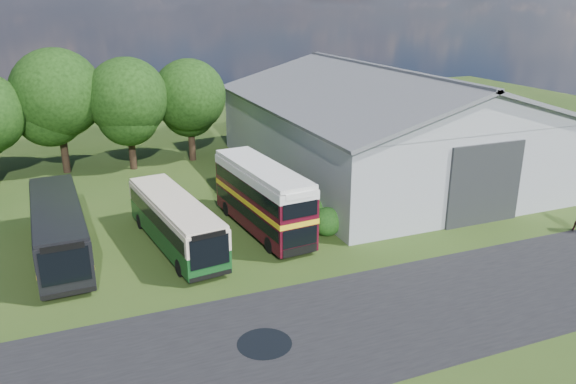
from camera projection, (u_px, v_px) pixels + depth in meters
name	position (u px, v px, depth m)	size (l,w,h in m)	color
ground	(273.00, 301.00, 25.39)	(120.00, 120.00, 0.00)	#223912
asphalt_road	(364.00, 321.00, 23.83)	(60.00, 8.00, 0.02)	black
puddle	(264.00, 344.00, 22.23)	(2.20, 2.20, 0.01)	black
storage_shed	(381.00, 119.00, 43.37)	(18.80, 24.80, 8.15)	gray
tree_mid	(57.00, 94.00, 42.24)	(6.80, 6.80, 9.60)	black
tree_right_a	(127.00, 98.00, 43.31)	(6.26, 6.26, 8.83)	black
tree_right_b	(189.00, 96.00, 45.87)	(5.98, 5.98, 8.45)	black
shrub_front	(327.00, 234.00, 32.64)	(1.70, 1.70, 1.70)	#194714
shrub_mid	(312.00, 222.00, 34.39)	(1.60, 1.60, 1.60)	#194714
shrub_back	(299.00, 211.00, 36.14)	(1.80, 1.80, 1.80)	#194714
bus_green_single	(175.00, 222.00, 30.55)	(3.60, 10.17, 2.74)	black
bus_maroon_double	(262.00, 198.00, 32.63)	(3.19, 9.35, 3.94)	black
bus_dark_single	(59.00, 229.00, 29.37)	(2.87, 10.72, 2.93)	black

